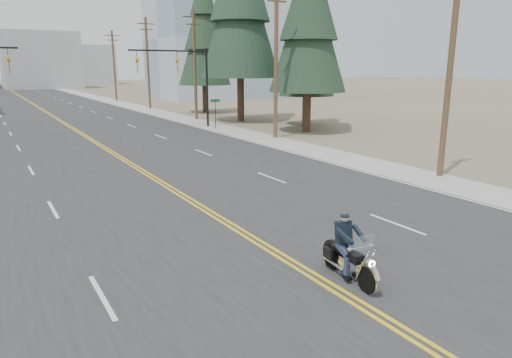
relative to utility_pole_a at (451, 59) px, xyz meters
The scene contains 18 objects.
ground_plane 15.91m from the utility_pole_a, 147.38° to the right, with size 400.00×400.00×0.00m, color #776D56.
road 63.51m from the utility_pole_a, 101.40° to the left, with size 20.00×200.00×0.01m, color #303033.
sidewalk_right 62.27m from the utility_pole_a, 90.92° to the left, with size 3.00×200.00×0.01m, color #A5A5A0.
traffic_mast_right 24.27m from the utility_pole_a, 98.35° to the left, with size 7.10×0.26×7.00m.
street_sign 22.41m from the utility_pole_a, 94.42° to the left, with size 0.90×0.06×2.62m.
utility_pole_a is the anchor object (origin of this frame).
utility_pole_b 15.00m from the utility_pole_a, 90.00° to the left, with size 2.20×0.30×11.50m.
utility_pole_c 30.00m from the utility_pole_a, 90.00° to the left, with size 2.20×0.30×11.00m.
utility_pole_d 45.00m from the utility_pole_a, 90.00° to the left, with size 2.20×0.30×11.50m.
utility_pole_e 62.00m from the utility_pole_a, 90.00° to the left, with size 2.20×0.30×11.00m.
glass_building 65.13m from the utility_pole_a, 72.54° to the left, with size 24.00×16.00×20.00m, color #9EB5CC.
haze_bldg_b 117.09m from the utility_pole_a, 92.20° to the left, with size 18.00×14.00×14.00m, color #ADB2B7.
haze_bldg_c 105.69m from the utility_pole_a, 74.91° to the left, with size 16.00×12.00×18.00m, color #B7BCC6.
haze_bldg_e 142.55m from the utility_pole_a, 84.97° to the left, with size 14.00×14.00×12.00m, color #B7BCC6.
motorcyclist 14.26m from the utility_pole_a, 151.92° to the right, with size 0.94×2.19×1.71m, color black, non-canonical shape.
conifer_near 17.42m from the utility_pole_a, 75.96° to the left, with size 6.33×6.33×16.76m.
conifer_mid 21.75m from the utility_pole_a, 70.91° to the left, with size 5.14×5.14×13.71m.
conifer_far 36.73m from the utility_pole_a, 83.68° to the left, with size 6.15×6.15×16.47m.
Camera 1 is at (-6.96, -6.33, 5.34)m, focal length 32.00 mm.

